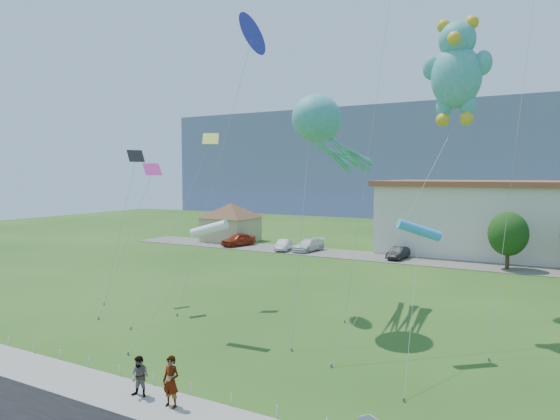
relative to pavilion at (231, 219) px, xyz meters
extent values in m
plane|color=#224A15|center=(24.00, -38.00, -3.02)|extent=(160.00, 160.00, 0.00)
cube|color=gray|center=(24.00, -40.75, -2.97)|extent=(80.00, 2.50, 0.10)
cube|color=#59544C|center=(24.00, -3.00, -2.99)|extent=(70.00, 6.00, 0.06)
cube|color=slate|center=(24.00, 82.00, 9.48)|extent=(160.00, 50.00, 25.00)
cube|color=tan|center=(0.00, 0.00, -1.42)|extent=(6.00, 6.00, 3.20)
pyramid|color=brown|center=(0.00, 0.00, 1.08)|extent=(9.20, 9.20, 1.80)
cylinder|color=white|center=(13.00, -39.30, -2.77)|extent=(0.05, 0.05, 0.50)
cylinder|color=white|center=(15.00, -39.30, -2.77)|extent=(0.05, 0.05, 0.50)
cylinder|color=white|center=(17.00, -39.30, -2.77)|extent=(0.05, 0.05, 0.50)
cylinder|color=white|center=(19.00, -39.30, -2.77)|extent=(0.05, 0.05, 0.50)
cylinder|color=white|center=(21.00, -39.30, -2.77)|extent=(0.05, 0.05, 0.50)
cylinder|color=white|center=(23.00, -39.30, -2.77)|extent=(0.05, 0.05, 0.50)
cylinder|color=white|center=(25.00, -39.30, -2.77)|extent=(0.05, 0.05, 0.50)
cylinder|color=white|center=(27.00, -39.30, -2.77)|extent=(0.05, 0.05, 0.50)
cylinder|color=white|center=(29.00, -39.30, -2.77)|extent=(0.05, 0.05, 0.50)
cylinder|color=#3F2B19|center=(34.00, -4.00, -1.92)|extent=(0.36, 0.36, 2.20)
ellipsoid|color=#14380F|center=(34.00, -4.00, 0.38)|extent=(3.60, 3.60, 4.14)
imported|color=gray|center=(25.13, -40.62, -1.94)|extent=(0.74, 0.51, 1.96)
imported|color=gray|center=(23.46, -40.55, -2.11)|extent=(0.90, 0.76, 1.63)
imported|color=maroon|center=(3.43, -3.39, -2.18)|extent=(3.04, 4.93, 1.57)
imported|color=silver|center=(10.14, -3.95, -2.34)|extent=(2.22, 4.01, 1.25)
imported|color=silver|center=(12.89, -3.00, -2.27)|extent=(2.67, 5.02, 1.39)
imported|color=black|center=(23.49, -3.35, -2.33)|extent=(1.64, 3.95, 1.27)
ellipsoid|color=teal|center=(25.28, -27.78, 9.19)|extent=(2.78, 3.62, 2.78)
sphere|color=white|center=(24.78, -28.88, 9.48)|extent=(0.44, 0.44, 0.44)
sphere|color=white|center=(25.77, -28.88, 9.48)|extent=(0.44, 0.44, 0.44)
cylinder|color=slate|center=(26.27, -32.87, -2.94)|extent=(0.10, 0.10, 0.16)
cylinder|color=gray|center=(25.77, -30.83, 2.76)|extent=(1.02, 4.11, 11.26)
ellipsoid|color=teal|center=(32.56, -24.82, 11.41)|extent=(2.81, 2.39, 3.51)
sphere|color=teal|center=(32.56, -24.82, 13.46)|extent=(2.05, 2.05, 2.05)
sphere|color=gold|center=(31.80, -24.82, 14.33)|extent=(0.76, 0.76, 0.76)
sphere|color=gold|center=(33.31, -24.82, 14.33)|extent=(0.76, 0.76, 0.76)
sphere|color=gold|center=(32.56, -25.69, 13.35)|extent=(0.76, 0.76, 0.76)
ellipsoid|color=teal|center=(31.15, -24.82, 12.05)|extent=(0.97, 0.69, 1.36)
ellipsoid|color=teal|center=(33.96, -24.82, 12.05)|extent=(0.97, 0.69, 1.36)
ellipsoid|color=teal|center=(31.91, -24.82, 9.78)|extent=(0.86, 0.76, 1.41)
ellipsoid|color=teal|center=(33.20, -24.82, 9.78)|extent=(0.86, 0.76, 1.41)
sphere|color=gold|center=(31.91, -25.04, 9.03)|extent=(0.76, 0.76, 0.76)
sphere|color=gold|center=(33.20, -25.04, 9.03)|extent=(0.76, 0.76, 0.76)
cylinder|color=slate|center=(28.87, -33.88, -2.94)|extent=(0.10, 0.10, 0.16)
cylinder|color=gray|center=(30.72, -29.35, 2.97)|extent=(3.71, 9.08, 11.69)
cylinder|color=slate|center=(26.83, -27.03, -2.94)|extent=(0.10, 0.10, 0.16)
cylinder|color=gray|center=(26.99, -22.69, 9.40)|extent=(0.34, 8.70, 24.54)
cylinder|color=white|center=(21.29, -33.04, 2.96)|extent=(0.50, 2.25, 0.87)
cylinder|color=slate|center=(19.43, -37.27, -2.94)|extent=(0.10, 0.10, 0.16)
cylinder|color=gray|center=(20.36, -35.16, -0.05)|extent=(1.89, 4.26, 5.63)
cylinder|color=#33A0E5|center=(31.86, -30.03, 3.17)|extent=(0.50, 2.25, 0.87)
cylinder|color=slate|center=(32.74, -35.72, -2.94)|extent=(0.10, 0.10, 0.16)
cylinder|color=gray|center=(32.30, -32.88, 0.06)|extent=(0.90, 5.71, 5.85)
cube|color=#CD2D92|center=(14.00, -29.56, 6.26)|extent=(1.29, 1.29, 0.86)
cylinder|color=slate|center=(13.30, -33.76, -2.94)|extent=(0.10, 0.10, 0.16)
cylinder|color=gray|center=(13.65, -31.66, 1.60)|extent=(0.73, 4.22, 8.94)
cone|color=#2A28E4|center=(19.22, -25.18, 15.49)|extent=(1.80, 1.33, 1.33)
cylinder|color=slate|center=(17.04, -30.82, -2.94)|extent=(0.10, 0.10, 0.16)
cylinder|color=gray|center=(18.13, -28.00, 6.21)|extent=(2.21, 5.67, 18.16)
cube|color=black|center=(11.33, -28.37, 7.23)|extent=(1.29, 1.29, 0.86)
cylinder|color=slate|center=(10.86, -31.13, -2.94)|extent=(0.10, 0.10, 0.16)
cylinder|color=gray|center=(11.09, -29.75, 2.08)|extent=(0.49, 2.79, 9.90)
cube|color=#C8D632|center=(16.41, -26.28, 8.41)|extent=(1.29, 1.29, 0.86)
cylinder|color=slate|center=(16.53, -34.25, -2.94)|extent=(0.10, 0.10, 0.16)
cylinder|color=gray|center=(16.47, -30.27, 2.67)|extent=(0.15, 7.99, 11.08)
cylinder|color=slate|center=(35.18, -29.51, -2.94)|extent=(0.10, 0.10, 0.16)
cylinder|color=gray|center=(35.73, -24.56, 7.75)|extent=(1.14, 9.93, 21.24)
camera|label=1|loc=(37.65, -54.74, 5.92)|focal=32.00mm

